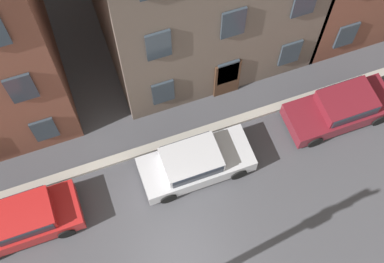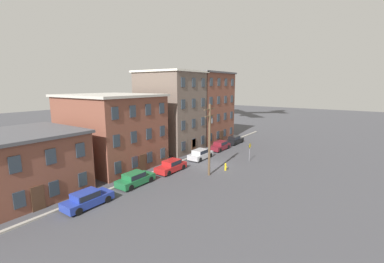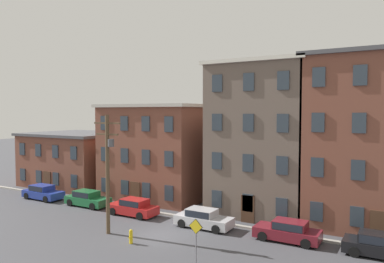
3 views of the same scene
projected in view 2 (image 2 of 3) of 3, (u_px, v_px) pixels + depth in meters
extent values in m
plane|color=#424247|center=(212.00, 165.00, 34.87)|extent=(200.00, 200.00, 0.00)
cube|color=#9E998E|center=(186.00, 159.00, 37.39)|extent=(56.00, 0.36, 0.16)
cube|color=brown|center=(12.00, 167.00, 24.60)|extent=(11.33, 9.58, 6.01)
cube|color=#4C4C51|center=(8.00, 135.00, 24.03)|extent=(11.83, 10.08, 0.30)
cube|color=#2D3842|center=(19.00, 200.00, 20.99)|extent=(0.90, 0.10, 1.40)
cube|color=#2D3842|center=(15.00, 165.00, 20.45)|extent=(0.90, 0.10, 1.40)
cube|color=#2D3842|center=(54.00, 189.00, 23.27)|extent=(0.90, 0.10, 1.40)
cube|color=#2D3842|center=(51.00, 157.00, 22.74)|extent=(0.90, 0.10, 1.40)
cube|color=#2D3842|center=(83.00, 179.00, 25.56)|extent=(0.90, 0.10, 1.40)
cube|color=#2D3842|center=(80.00, 150.00, 25.02)|extent=(0.90, 0.10, 1.40)
cube|color=#472D1E|center=(38.00, 198.00, 22.20)|extent=(1.10, 0.10, 2.20)
cube|color=brown|center=(112.00, 131.00, 34.85)|extent=(10.21, 11.34, 9.28)
cube|color=#B7B2A8|center=(110.00, 95.00, 34.00)|extent=(10.71, 11.84, 0.30)
cube|color=#2D3842|center=(118.00, 167.00, 29.08)|extent=(0.90, 0.10, 1.40)
cube|color=#2D3842|center=(117.00, 141.00, 28.53)|extent=(0.90, 0.10, 1.40)
cube|color=#2D3842|center=(115.00, 113.00, 27.98)|extent=(0.90, 0.10, 1.40)
cube|color=#2D3842|center=(135.00, 162.00, 31.14)|extent=(0.90, 0.10, 1.40)
cube|color=#2D3842|center=(134.00, 137.00, 30.59)|extent=(0.90, 0.10, 1.40)
cube|color=#2D3842|center=(133.00, 111.00, 30.04)|extent=(0.90, 0.10, 1.40)
cube|color=#2D3842|center=(150.00, 157.00, 33.20)|extent=(0.90, 0.10, 1.40)
cube|color=#2D3842|center=(149.00, 134.00, 32.65)|extent=(0.90, 0.10, 1.40)
cube|color=#2D3842|center=(148.00, 110.00, 32.10)|extent=(0.90, 0.10, 1.40)
cube|color=#2D3842|center=(163.00, 153.00, 35.26)|extent=(0.90, 0.10, 1.40)
cube|color=#2D3842|center=(162.00, 131.00, 34.71)|extent=(0.90, 0.10, 1.40)
cube|color=#2D3842|center=(162.00, 108.00, 34.16)|extent=(0.90, 0.10, 1.40)
cube|color=#472D1E|center=(143.00, 163.00, 32.25)|extent=(1.10, 0.10, 2.20)
cube|color=#66564C|center=(171.00, 112.00, 43.13)|extent=(8.22, 9.35, 12.76)
cube|color=silver|center=(170.00, 72.00, 41.96)|extent=(8.72, 9.85, 0.30)
cube|color=#2D3842|center=(184.00, 146.00, 39.10)|extent=(0.90, 0.10, 1.40)
cube|color=#2D3842|center=(183.00, 125.00, 38.54)|extent=(0.90, 0.10, 1.40)
cube|color=#2D3842|center=(183.00, 104.00, 37.97)|extent=(0.90, 0.10, 1.40)
cube|color=#2D3842|center=(183.00, 82.00, 37.40)|extent=(0.90, 0.10, 1.40)
cube|color=#2D3842|center=(194.00, 143.00, 41.31)|extent=(0.90, 0.10, 1.40)
cube|color=#2D3842|center=(194.00, 123.00, 40.75)|extent=(0.90, 0.10, 1.40)
cube|color=#2D3842|center=(194.00, 103.00, 40.18)|extent=(0.90, 0.10, 1.40)
cube|color=#2D3842|center=(194.00, 82.00, 39.61)|extent=(0.90, 0.10, 1.40)
cube|color=#2D3842|center=(203.00, 140.00, 43.52)|extent=(0.90, 0.10, 1.40)
cube|color=#2D3842|center=(203.00, 121.00, 42.96)|extent=(0.90, 0.10, 1.40)
cube|color=#2D3842|center=(203.00, 102.00, 42.39)|extent=(0.90, 0.10, 1.40)
cube|color=#2D3842|center=(203.00, 83.00, 41.82)|extent=(0.90, 0.10, 1.40)
cube|color=#472D1E|center=(194.00, 146.00, 41.40)|extent=(1.10, 0.10, 2.20)
cube|color=brown|center=(201.00, 107.00, 50.63)|extent=(10.79, 9.25, 12.91)
cube|color=#4C4C51|center=(201.00, 73.00, 49.45)|extent=(11.29, 9.75, 0.30)
cube|color=#2D3842|center=(211.00, 137.00, 45.59)|extent=(0.90, 0.10, 1.40)
cube|color=#2D3842|center=(211.00, 119.00, 45.01)|extent=(0.90, 0.10, 1.40)
cube|color=#2D3842|center=(211.00, 101.00, 44.44)|extent=(0.90, 0.10, 1.40)
cube|color=#2D3842|center=(211.00, 82.00, 43.86)|extent=(0.90, 0.10, 1.40)
cube|color=#2D3842|center=(218.00, 135.00, 47.76)|extent=(0.90, 0.10, 1.40)
cube|color=#2D3842|center=(218.00, 118.00, 47.19)|extent=(0.90, 0.10, 1.40)
cube|color=#2D3842|center=(219.00, 100.00, 46.61)|extent=(0.90, 0.10, 1.40)
cube|color=#2D3842|center=(219.00, 82.00, 46.04)|extent=(0.90, 0.10, 1.40)
cube|color=#2D3842|center=(225.00, 133.00, 49.94)|extent=(0.90, 0.10, 1.40)
cube|color=#2D3842|center=(225.00, 116.00, 49.37)|extent=(0.90, 0.10, 1.40)
cube|color=#2D3842|center=(226.00, 99.00, 48.79)|extent=(0.90, 0.10, 1.40)
cube|color=#2D3842|center=(226.00, 82.00, 48.22)|extent=(0.90, 0.10, 1.40)
cube|color=#2D3842|center=(231.00, 131.00, 52.12)|extent=(0.90, 0.10, 1.40)
cube|color=#2D3842|center=(231.00, 115.00, 51.54)|extent=(0.90, 0.10, 1.40)
cube|color=#2D3842|center=(232.00, 99.00, 50.97)|extent=(0.90, 0.10, 1.40)
cube|color=#2D3842|center=(232.00, 82.00, 50.39)|extent=(0.90, 0.10, 1.40)
cube|color=#472D1E|center=(221.00, 136.00, 48.94)|extent=(1.10, 0.10, 2.20)
cube|color=#233899|center=(88.00, 200.00, 23.06)|extent=(4.40, 1.80, 0.70)
cube|color=#233899|center=(86.00, 195.00, 22.79)|extent=(2.20, 1.51, 0.55)
cube|color=#1E232D|center=(86.00, 195.00, 22.79)|extent=(2.02, 1.58, 0.48)
cylinder|color=black|center=(97.00, 195.00, 24.75)|extent=(0.66, 0.22, 0.66)
cylinder|color=black|center=(108.00, 199.00, 23.79)|extent=(0.66, 0.22, 0.66)
cylinder|color=black|center=(68.00, 206.00, 22.41)|extent=(0.66, 0.22, 0.66)
cylinder|color=black|center=(79.00, 212.00, 21.45)|extent=(0.66, 0.22, 0.66)
cube|color=#1E6638|center=(136.00, 180.00, 28.02)|extent=(4.40, 1.80, 0.70)
cube|color=#1E6638|center=(134.00, 175.00, 27.74)|extent=(2.20, 1.51, 0.55)
cube|color=#1E232D|center=(134.00, 175.00, 27.74)|extent=(2.02, 1.58, 0.48)
cylinder|color=black|center=(140.00, 176.00, 29.70)|extent=(0.66, 0.22, 0.66)
cylinder|color=black|center=(151.00, 179.00, 28.74)|extent=(0.66, 0.22, 0.66)
cylinder|color=black|center=(120.00, 184.00, 27.36)|extent=(0.66, 0.22, 0.66)
cylinder|color=black|center=(131.00, 188.00, 26.40)|extent=(0.66, 0.22, 0.66)
cube|color=#B21E1E|center=(171.00, 167.00, 32.36)|extent=(4.40, 1.80, 0.70)
cube|color=#B21E1E|center=(172.00, 162.00, 32.41)|extent=(2.20, 1.51, 0.55)
cube|color=#1E232D|center=(172.00, 162.00, 32.41)|extent=(2.02, 1.58, 0.48)
cylinder|color=black|center=(169.00, 173.00, 30.75)|extent=(0.66, 0.22, 0.66)
cylinder|color=black|center=(158.00, 171.00, 31.71)|extent=(0.66, 0.22, 0.66)
cylinder|color=black|center=(183.00, 167.00, 33.09)|extent=(0.66, 0.22, 0.66)
cylinder|color=black|center=(173.00, 165.00, 34.05)|extent=(0.66, 0.22, 0.66)
cube|color=#B7B7BC|center=(201.00, 155.00, 37.94)|extent=(4.40, 1.80, 0.70)
cube|color=#B7B7BC|center=(200.00, 151.00, 37.67)|extent=(2.20, 1.51, 0.55)
cube|color=#1E232D|center=(200.00, 151.00, 37.67)|extent=(2.02, 1.58, 0.48)
cylinder|color=black|center=(201.00, 154.00, 39.62)|extent=(0.66, 0.22, 0.66)
cylinder|color=black|center=(211.00, 155.00, 38.67)|extent=(0.66, 0.22, 0.66)
cylinder|color=black|center=(190.00, 158.00, 37.28)|extent=(0.66, 0.22, 0.66)
cylinder|color=black|center=(200.00, 160.00, 36.33)|extent=(0.66, 0.22, 0.66)
cube|color=maroon|center=(220.00, 147.00, 43.18)|extent=(4.40, 1.80, 0.70)
cube|color=maroon|center=(220.00, 143.00, 43.23)|extent=(2.20, 1.51, 0.55)
cube|color=#1E232D|center=(220.00, 143.00, 43.23)|extent=(2.02, 1.58, 0.48)
cylinder|color=black|center=(220.00, 150.00, 41.57)|extent=(0.66, 0.22, 0.66)
cylinder|color=black|center=(211.00, 149.00, 42.52)|extent=(0.66, 0.22, 0.66)
cylinder|color=black|center=(228.00, 147.00, 43.91)|extent=(0.66, 0.22, 0.66)
cylinder|color=black|center=(220.00, 146.00, 44.86)|extent=(0.66, 0.22, 0.66)
cube|color=black|center=(235.00, 141.00, 47.87)|extent=(4.40, 1.80, 0.70)
cube|color=black|center=(234.00, 138.00, 47.60)|extent=(2.20, 1.51, 0.55)
cube|color=#1E232D|center=(234.00, 138.00, 47.60)|extent=(2.02, 1.58, 0.48)
cylinder|color=black|center=(234.00, 140.00, 49.55)|extent=(0.66, 0.22, 0.66)
cylinder|color=black|center=(242.00, 141.00, 48.60)|extent=(0.66, 0.22, 0.66)
cylinder|color=black|center=(227.00, 143.00, 47.21)|extent=(0.66, 0.22, 0.66)
cylinder|color=black|center=(235.00, 144.00, 46.26)|extent=(0.66, 0.22, 0.66)
cylinder|color=slate|center=(249.00, 153.00, 36.56)|extent=(0.08, 0.08, 2.56)
cube|color=yellow|center=(250.00, 146.00, 36.37)|extent=(0.83, 0.03, 0.83)
cube|color=black|center=(250.00, 146.00, 36.37)|extent=(0.90, 0.02, 0.90)
cylinder|color=brown|center=(209.00, 140.00, 30.30)|extent=(0.28, 0.28, 8.61)
cube|color=brown|center=(210.00, 109.00, 29.64)|extent=(2.40, 0.12, 0.12)
cube|color=brown|center=(210.00, 116.00, 29.79)|extent=(2.00, 0.12, 0.12)
cylinder|color=#515156|center=(211.00, 121.00, 30.17)|extent=(0.44, 0.44, 0.55)
cylinder|color=yellow|center=(225.00, 167.00, 32.78)|extent=(0.24, 0.24, 0.80)
sphere|color=yellow|center=(226.00, 164.00, 32.70)|extent=(0.22, 0.22, 0.22)
cylinder|color=yellow|center=(227.00, 167.00, 32.68)|extent=(0.10, 0.12, 0.10)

